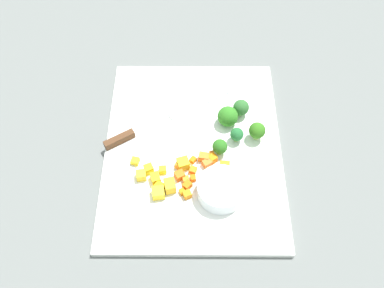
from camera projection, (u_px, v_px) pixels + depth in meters
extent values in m
plane|color=slate|center=(192.00, 150.00, 0.86)|extent=(4.00, 4.00, 0.00)
cube|color=white|center=(192.00, 148.00, 0.86)|extent=(0.45, 0.35, 0.01)
cylinder|color=white|center=(220.00, 189.00, 0.78)|extent=(0.09, 0.09, 0.03)
cube|color=silver|center=(203.00, 101.00, 0.92)|extent=(0.11, 0.15, 0.00)
cube|color=#53321C|center=(118.00, 139.00, 0.85)|extent=(0.05, 0.06, 0.02)
cube|color=orange|center=(194.00, 170.00, 0.82)|extent=(0.02, 0.02, 0.01)
cube|color=orange|center=(192.00, 178.00, 0.81)|extent=(0.01, 0.01, 0.01)
cube|color=orange|center=(223.00, 166.00, 0.82)|extent=(0.02, 0.02, 0.02)
cube|color=orange|center=(211.00, 158.00, 0.83)|extent=(0.02, 0.02, 0.01)
cube|color=orange|center=(186.00, 186.00, 0.80)|extent=(0.02, 0.02, 0.01)
cube|color=orange|center=(206.00, 163.00, 0.82)|extent=(0.02, 0.02, 0.01)
cube|color=orange|center=(186.00, 194.00, 0.79)|extent=(0.02, 0.02, 0.01)
cube|color=orange|center=(181.00, 192.00, 0.79)|extent=(0.01, 0.01, 0.01)
cube|color=orange|center=(185.00, 180.00, 0.80)|extent=(0.01, 0.01, 0.01)
cube|color=orange|center=(179.00, 166.00, 0.82)|extent=(0.02, 0.02, 0.01)
cube|color=orange|center=(203.00, 157.00, 0.83)|extent=(0.02, 0.02, 0.02)
cube|color=orange|center=(211.00, 154.00, 0.84)|extent=(0.01, 0.01, 0.01)
cube|color=orange|center=(194.00, 160.00, 0.83)|extent=(0.02, 0.02, 0.01)
cube|color=orange|center=(179.00, 175.00, 0.81)|extent=(0.02, 0.02, 0.01)
cube|color=yellow|center=(148.00, 169.00, 0.82)|extent=(0.02, 0.02, 0.02)
cube|color=yellow|center=(134.00, 161.00, 0.83)|extent=(0.02, 0.02, 0.01)
cube|color=yellow|center=(157.00, 193.00, 0.78)|extent=(0.02, 0.03, 0.02)
cube|color=yellow|center=(162.00, 170.00, 0.82)|extent=(0.01, 0.01, 0.01)
cube|color=yellow|center=(182.00, 164.00, 0.82)|extent=(0.03, 0.03, 0.02)
cube|color=yellow|center=(159.00, 187.00, 0.79)|extent=(0.02, 0.02, 0.02)
cube|color=yellow|center=(140.00, 175.00, 0.81)|extent=(0.02, 0.02, 0.02)
cube|color=yellow|center=(169.00, 186.00, 0.79)|extent=(0.03, 0.02, 0.02)
cube|color=yellow|center=(154.00, 178.00, 0.80)|extent=(0.02, 0.02, 0.02)
cylinder|color=#98BC5E|center=(255.00, 135.00, 0.86)|extent=(0.01, 0.01, 0.02)
sphere|color=#33741C|center=(256.00, 131.00, 0.85)|extent=(0.03, 0.03, 0.03)
cylinder|color=#8FB058|center=(235.00, 138.00, 0.86)|extent=(0.01, 0.01, 0.01)
sphere|color=#246A32|center=(236.00, 134.00, 0.85)|extent=(0.03, 0.03, 0.03)
cylinder|color=#8CBE6C|center=(226.00, 121.00, 0.88)|extent=(0.01, 0.01, 0.01)
sphere|color=#307C22|center=(227.00, 116.00, 0.87)|extent=(0.04, 0.04, 0.04)
cylinder|color=#89B36B|center=(239.00, 112.00, 0.90)|extent=(0.01, 0.01, 0.01)
sphere|color=#2F692E|center=(240.00, 108.00, 0.88)|extent=(0.03, 0.03, 0.03)
cylinder|color=#95BC5D|center=(218.00, 151.00, 0.84)|extent=(0.01, 0.01, 0.01)
sphere|color=#2B6E1F|center=(219.00, 147.00, 0.83)|extent=(0.03, 0.03, 0.03)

